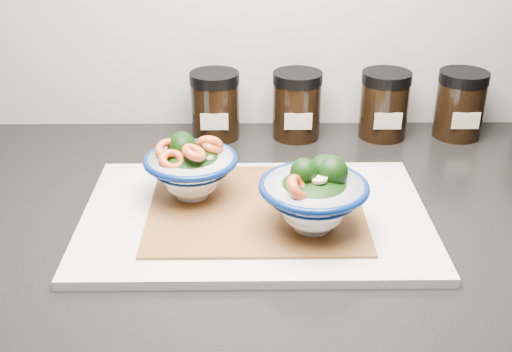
{
  "coord_description": "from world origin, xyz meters",
  "views": [
    {
      "loc": [
        -0.16,
        0.68,
        1.33
      ],
      "look_at": [
        -0.15,
        1.42,
        0.96
      ],
      "focal_mm": 45.0,
      "sensor_mm": 36.0,
      "label": 1
    }
  ],
  "objects_px": {
    "bowl_left": "(191,168)",
    "spice_jar_d": "(460,104)",
    "bowl_right": "(314,197)",
    "spice_jar_c": "(384,105)",
    "spice_jar_b": "(297,105)",
    "spice_jar_a": "(215,105)",
    "cutting_board": "(255,217)"
  },
  "relations": [
    {
      "from": "spice_jar_b",
      "to": "bowl_left",
      "type": "bearing_deg",
      "value": -123.59
    },
    {
      "from": "spice_jar_b",
      "to": "cutting_board",
      "type": "bearing_deg",
      "value": -104.43
    },
    {
      "from": "bowl_right",
      "to": "spice_jar_b",
      "type": "bearing_deg",
      "value": 89.77
    },
    {
      "from": "spice_jar_a",
      "to": "spice_jar_c",
      "type": "distance_m",
      "value": 0.28
    },
    {
      "from": "cutting_board",
      "to": "spice_jar_c",
      "type": "bearing_deg",
      "value": 52.09
    },
    {
      "from": "spice_jar_b",
      "to": "spice_jar_d",
      "type": "distance_m",
      "value": 0.27
    },
    {
      "from": "bowl_left",
      "to": "bowl_right",
      "type": "xyz_separation_m",
      "value": [
        0.16,
        -0.09,
        0.0
      ]
    },
    {
      "from": "bowl_right",
      "to": "cutting_board",
      "type": "bearing_deg",
      "value": 149.07
    },
    {
      "from": "spice_jar_c",
      "to": "cutting_board",
      "type": "bearing_deg",
      "value": -127.91
    },
    {
      "from": "spice_jar_a",
      "to": "spice_jar_b",
      "type": "height_order",
      "value": "same"
    },
    {
      "from": "spice_jar_c",
      "to": "spice_jar_b",
      "type": "bearing_deg",
      "value": 180.0
    },
    {
      "from": "spice_jar_b",
      "to": "spice_jar_d",
      "type": "bearing_deg",
      "value": 0.0
    },
    {
      "from": "cutting_board",
      "to": "bowl_right",
      "type": "xyz_separation_m",
      "value": [
        0.07,
        -0.04,
        0.05
      ]
    },
    {
      "from": "spice_jar_a",
      "to": "spice_jar_b",
      "type": "xyz_separation_m",
      "value": [
        0.14,
        0.0,
        0.0
      ]
    },
    {
      "from": "spice_jar_b",
      "to": "spice_jar_a",
      "type": "bearing_deg",
      "value": 180.0
    },
    {
      "from": "cutting_board",
      "to": "spice_jar_d",
      "type": "distance_m",
      "value": 0.45
    },
    {
      "from": "cutting_board",
      "to": "spice_jar_b",
      "type": "xyz_separation_m",
      "value": [
        0.07,
        0.28,
        0.05
      ]
    },
    {
      "from": "bowl_right",
      "to": "spice_jar_d",
      "type": "xyz_separation_m",
      "value": [
        0.27,
        0.32,
        -0.0
      ]
    },
    {
      "from": "bowl_right",
      "to": "spice_jar_c",
      "type": "xyz_separation_m",
      "value": [
        0.15,
        0.32,
        -0.0
      ]
    },
    {
      "from": "bowl_left",
      "to": "spice_jar_d",
      "type": "relative_size",
      "value": 1.12
    },
    {
      "from": "spice_jar_a",
      "to": "bowl_right",
      "type": "bearing_deg",
      "value": -67.32
    },
    {
      "from": "spice_jar_a",
      "to": "bowl_left",
      "type": "bearing_deg",
      "value": -95.2
    },
    {
      "from": "cutting_board",
      "to": "spice_jar_c",
      "type": "distance_m",
      "value": 0.36
    },
    {
      "from": "spice_jar_c",
      "to": "spice_jar_d",
      "type": "xyz_separation_m",
      "value": [
        0.13,
        0.0,
        0.0
      ]
    },
    {
      "from": "bowl_left",
      "to": "spice_jar_b",
      "type": "distance_m",
      "value": 0.29
    },
    {
      "from": "spice_jar_c",
      "to": "spice_jar_d",
      "type": "relative_size",
      "value": 1.0
    },
    {
      "from": "bowl_left",
      "to": "spice_jar_a",
      "type": "distance_m",
      "value": 0.24
    },
    {
      "from": "spice_jar_a",
      "to": "spice_jar_c",
      "type": "bearing_deg",
      "value": 0.0
    },
    {
      "from": "bowl_left",
      "to": "spice_jar_b",
      "type": "height_order",
      "value": "spice_jar_b"
    },
    {
      "from": "bowl_left",
      "to": "bowl_right",
      "type": "bearing_deg",
      "value": -28.58
    },
    {
      "from": "bowl_left",
      "to": "bowl_right",
      "type": "distance_m",
      "value": 0.18
    },
    {
      "from": "cutting_board",
      "to": "spice_jar_a",
      "type": "height_order",
      "value": "spice_jar_a"
    }
  ]
}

